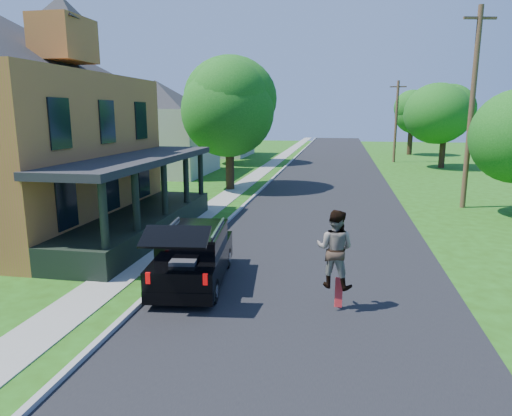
# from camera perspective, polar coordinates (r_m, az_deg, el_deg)

# --- Properties ---
(ground) EXTENTS (140.00, 140.00, 0.00)m
(ground) POSITION_cam_1_polar(r_m,az_deg,el_deg) (11.28, 5.83, -13.06)
(ground) COLOR #244D0F
(ground) RESTS_ON ground
(street) EXTENTS (8.00, 120.00, 0.02)m
(street) POSITION_cam_1_polar(r_m,az_deg,el_deg) (30.59, 8.98, 2.75)
(street) COLOR black
(street) RESTS_ON ground
(curb) EXTENTS (0.15, 120.00, 0.12)m
(curb) POSITION_cam_1_polar(r_m,az_deg,el_deg) (30.95, 1.46, 3.00)
(curb) COLOR gray
(curb) RESTS_ON ground
(sidewalk) EXTENTS (1.30, 120.00, 0.03)m
(sidewalk) POSITION_cam_1_polar(r_m,az_deg,el_deg) (31.23, -1.35, 3.08)
(sidewalk) COLOR gray
(sidewalk) RESTS_ON ground
(front_walk) EXTENTS (6.50, 1.20, 0.03)m
(front_walk) POSITION_cam_1_polar(r_m,az_deg,el_deg) (19.76, -21.18, -2.87)
(front_walk) COLOR gray
(front_walk) RESTS_ON ground
(neighbor_house_mid) EXTENTS (12.78, 12.78, 8.30)m
(neighbor_house_mid) POSITION_cam_1_polar(r_m,az_deg,el_deg) (37.07, -12.32, 10.69)
(neighbor_house_mid) COLOR #B4B1A0
(neighbor_house_mid) RESTS_ON ground
(neighbor_house_far) EXTENTS (12.78, 12.78, 8.30)m
(neighbor_house_far) POSITION_cam_1_polar(r_m,az_deg,el_deg) (52.20, -5.43, 11.14)
(neighbor_house_far) COLOR #B4B1A0
(neighbor_house_far) RESTS_ON ground
(black_suv) EXTENTS (2.20, 4.63, 2.08)m
(black_suv) POSITION_cam_1_polar(r_m,az_deg,el_deg) (12.97, -7.83, -5.97)
(black_suv) COLOR black
(black_suv) RESTS_ON ground
(skateboarder) EXTENTS (1.09, 0.95, 1.92)m
(skateboarder) POSITION_cam_1_polar(r_m,az_deg,el_deg) (11.19, 9.82, -5.04)
(skateboarder) COLOR black
(skateboarder) RESTS_ON ground
(skateboard) EXTENTS (0.19, 0.37, 0.70)m
(skateboard) POSITION_cam_1_polar(r_m,az_deg,el_deg) (11.50, 10.29, -10.42)
(skateboard) COLOR #AB0E0E
(skateboard) RESTS_ON ground
(tree_left_mid) EXTENTS (6.47, 6.29, 8.44)m
(tree_left_mid) POSITION_cam_1_polar(r_m,az_deg,el_deg) (28.55, -3.45, 13.03)
(tree_left_mid) COLOR black
(tree_left_mid) RESTS_ON ground
(tree_left_far) EXTENTS (8.56, 8.39, 9.88)m
(tree_left_far) POSITION_cam_1_polar(r_m,az_deg,el_deg) (43.62, -3.47, 13.73)
(tree_left_far) COLOR black
(tree_left_far) RESTS_ON ground
(tree_right_mid) EXTENTS (6.09, 5.87, 7.89)m
(tree_right_mid) POSITION_cam_1_polar(r_m,az_deg,el_deg) (43.29, 22.58, 11.34)
(tree_right_mid) COLOR black
(tree_right_mid) RESTS_ON ground
(tree_right_far) EXTENTS (4.91, 4.69, 7.70)m
(tree_right_far) POSITION_cam_1_polar(r_m,az_deg,el_deg) (55.96, 18.89, 11.63)
(tree_right_far) COLOR black
(tree_right_far) RESTS_ON ground
(utility_pole_near) EXTENTS (1.57, 0.47, 9.71)m
(utility_pole_near) POSITION_cam_1_polar(r_m,az_deg,el_deg) (25.13, 25.36, 11.29)
(utility_pole_near) COLOR #4D3123
(utility_pole_near) RESTS_ON ground
(utility_pole_far) EXTENTS (1.55, 0.25, 7.77)m
(utility_pole_far) POSITION_cam_1_polar(r_m,az_deg,el_deg) (46.84, 17.11, 10.41)
(utility_pole_far) COLOR #4D3123
(utility_pole_far) RESTS_ON ground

